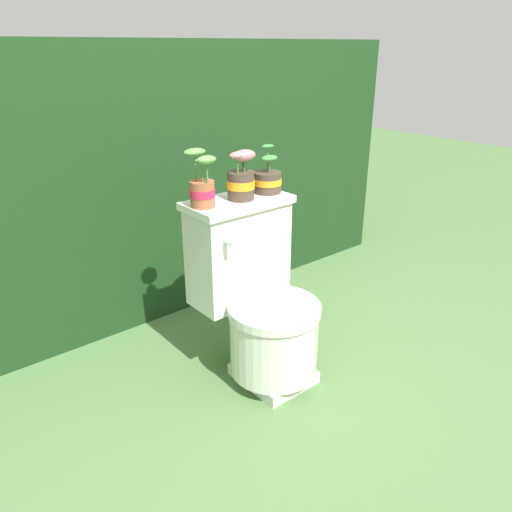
{
  "coord_description": "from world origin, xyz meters",
  "views": [
    {
      "loc": [
        -1.2,
        -1.34,
        1.33
      ],
      "look_at": [
        -0.01,
        0.1,
        0.54
      ],
      "focal_mm": 35.0,
      "sensor_mm": 36.0,
      "label": 1
    }
  ],
  "objects": [
    {
      "name": "ground_plane",
      "position": [
        0.0,
        0.0,
        0.0
      ],
      "size": [
        12.0,
        12.0,
        0.0
      ],
      "primitive_type": "plane",
      "color": "#4C703D"
    },
    {
      "name": "hedge_backdrop",
      "position": [
        0.0,
        1.05,
        0.68
      ],
      "size": [
        3.05,
        0.6,
        1.36
      ],
      "color": "#193819",
      "rests_on": "ground"
    },
    {
      "name": "toilet",
      "position": [
        -0.01,
        0.09,
        0.35
      ],
      "size": [
        0.44,
        0.54,
        0.75
      ],
      "color": "silver",
      "rests_on": "ground"
    },
    {
      "name": "potted_plant_left",
      "position": [
        -0.18,
        0.21,
        0.83
      ],
      "size": [
        0.1,
        0.12,
        0.22
      ],
      "color": "#9E5638",
      "rests_on": "toilet"
    },
    {
      "name": "potted_plant_midleft",
      "position": [
        -0.0,
        0.2,
        0.84
      ],
      "size": [
        0.12,
        0.11,
        0.2
      ],
      "color": "#47382D",
      "rests_on": "toilet"
    },
    {
      "name": "potted_plant_middle",
      "position": [
        0.15,
        0.21,
        0.81
      ],
      "size": [
        0.12,
        0.12,
        0.2
      ],
      "color": "#47382D",
      "rests_on": "toilet"
    }
  ]
}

